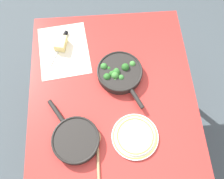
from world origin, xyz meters
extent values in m
plane|color=#424C51|center=(0.00, 0.00, 0.00)|extent=(14.00, 14.00, 0.00)
cube|color=#B72D28|center=(0.00, 0.00, 0.75)|extent=(1.10, 0.94, 0.03)
cylinder|color=#BCBCC1|center=(0.49, -0.41, 0.37)|extent=(0.05, 0.05, 0.74)
cylinder|color=#BCBCC1|center=(0.49, 0.41, 0.37)|extent=(0.05, 0.05, 0.74)
cylinder|color=black|center=(0.10, -0.05, 0.79)|extent=(0.26, 0.26, 0.05)
torus|color=black|center=(0.10, -0.05, 0.82)|extent=(0.26, 0.26, 0.01)
cylinder|color=black|center=(-0.07, -0.13, 0.81)|extent=(0.12, 0.07, 0.02)
cylinder|color=#205218|center=(0.12, -0.09, 0.79)|extent=(0.02, 0.02, 0.02)
sphere|color=#286023|center=(0.12, -0.09, 0.82)|extent=(0.05, 0.05, 0.05)
cylinder|color=#357027|center=(0.07, -0.02, 0.79)|extent=(0.02, 0.02, 0.02)
sphere|color=#428438|center=(0.07, -0.02, 0.82)|extent=(0.04, 0.04, 0.04)
cylinder|color=#205218|center=(0.08, -0.01, 0.79)|extent=(0.01, 0.01, 0.02)
sphere|color=#286023|center=(0.08, -0.01, 0.81)|extent=(0.04, 0.04, 0.04)
cylinder|color=#2C6823|center=(0.11, -0.03, 0.79)|extent=(0.01, 0.01, 0.02)
sphere|color=#387A33|center=(0.11, -0.03, 0.81)|extent=(0.03, 0.03, 0.03)
cylinder|color=#357027|center=(0.14, -0.13, 0.79)|extent=(0.01, 0.01, 0.02)
sphere|color=#428438|center=(0.14, -0.13, 0.81)|extent=(0.04, 0.04, 0.04)
cylinder|color=#245B1C|center=(0.09, -0.03, 0.79)|extent=(0.01, 0.01, 0.02)
sphere|color=#2D6B28|center=(0.09, -0.03, 0.82)|extent=(0.04, 0.04, 0.04)
cylinder|color=#357027|center=(0.05, -0.02, 0.79)|extent=(0.01, 0.01, 0.02)
sphere|color=#428438|center=(0.05, -0.02, 0.81)|extent=(0.03, 0.03, 0.03)
cylinder|color=#2C6823|center=(0.06, -0.06, 0.79)|extent=(0.01, 0.01, 0.02)
sphere|color=#387A33|center=(0.06, -0.06, 0.81)|extent=(0.04, 0.04, 0.04)
cylinder|color=#205218|center=(0.12, 0.01, 0.79)|extent=(0.01, 0.01, 0.02)
sphere|color=#286023|center=(0.12, 0.01, 0.81)|extent=(0.03, 0.03, 0.03)
cylinder|color=#357027|center=(0.10, -0.03, 0.79)|extent=(0.01, 0.01, 0.02)
sphere|color=#428438|center=(0.10, -0.03, 0.81)|extent=(0.03, 0.03, 0.03)
cylinder|color=#245B1C|center=(0.07, 0.02, 0.79)|extent=(0.01, 0.01, 0.02)
sphere|color=#2D6B28|center=(0.07, 0.02, 0.82)|extent=(0.04, 0.04, 0.04)
cylinder|color=#2C6823|center=(0.14, 0.04, 0.79)|extent=(0.01, 0.01, 0.02)
sphere|color=#387A33|center=(0.14, 0.04, 0.82)|extent=(0.04, 0.04, 0.04)
cube|color=olive|center=(0.05, -0.12, 0.80)|extent=(0.05, 0.05, 0.04)
cube|color=olive|center=(0.05, 0.02, 0.79)|extent=(0.04, 0.04, 0.03)
cube|color=#AD7F4C|center=(0.08, -0.04, 0.79)|extent=(0.04, 0.04, 0.03)
cube|color=#AD7F4C|center=(0.11, 0.03, 0.80)|extent=(0.03, 0.04, 0.03)
cylinder|color=black|center=(-0.27, 0.21, 0.79)|extent=(0.24, 0.24, 0.04)
torus|color=black|center=(-0.27, 0.21, 0.81)|extent=(0.25, 0.25, 0.01)
cylinder|color=black|center=(-0.11, 0.31, 0.80)|extent=(0.13, 0.10, 0.02)
cylinder|color=#E5CC60|center=(-0.27, 0.21, 0.79)|extent=(0.20, 0.20, 0.02)
cylinder|color=tan|center=(-0.44, 0.10, 0.78)|extent=(0.32, 0.02, 0.02)
ellipsoid|color=tan|center=(-0.26, 0.10, 0.78)|extent=(0.06, 0.04, 0.02)
cube|color=silver|center=(0.29, 0.28, 0.77)|extent=(0.41, 0.34, 0.00)
cube|color=silver|center=(0.26, 0.33, 0.77)|extent=(0.18, 0.10, 0.01)
cylinder|color=black|center=(0.39, 0.27, 0.78)|extent=(0.09, 0.06, 0.02)
cube|color=#EFD67A|center=(0.33, 0.29, 0.80)|extent=(0.10, 0.08, 0.05)
cylinder|color=white|center=(-0.27, -0.10, 0.78)|extent=(0.25, 0.25, 0.01)
torus|color=gold|center=(-0.27, -0.10, 0.78)|extent=(0.24, 0.24, 0.01)
cylinder|color=white|center=(-0.27, -0.10, 0.79)|extent=(0.20, 0.20, 0.01)
torus|color=gold|center=(-0.27, -0.10, 0.79)|extent=(0.19, 0.19, 0.01)
camera|label=1|loc=(-0.57, 0.04, 2.07)|focal=40.00mm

